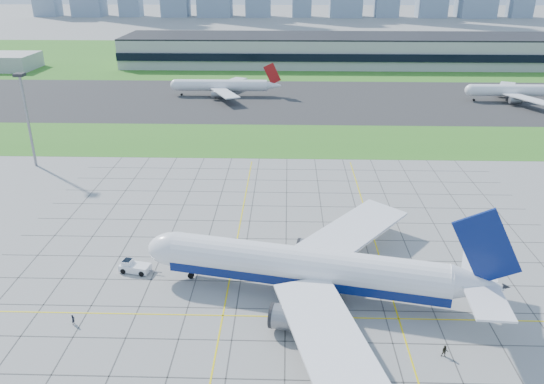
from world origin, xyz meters
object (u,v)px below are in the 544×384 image
at_px(distant_jet_1, 223,85).
at_px(distant_jet_2, 513,90).
at_px(crew_far, 445,351).
at_px(light_mast, 26,109).
at_px(airliner, 308,268).
at_px(crew_near, 73,320).
at_px(pushback_tug, 134,267).

xyz_separation_m(distant_jet_1, distant_jet_2, (119.10, -6.34, -0.00)).
bearing_deg(distant_jet_1, distant_jet_2, -3.05).
bearing_deg(crew_far, light_mast, 152.33).
relative_size(airliner, crew_near, 35.01).
bearing_deg(airliner, distant_jet_2, 70.02).
bearing_deg(crew_near, light_mast, 37.27).
height_order(crew_near, distant_jet_1, distant_jet_1).
relative_size(crew_near, crew_far, 0.90).
height_order(pushback_tug, distant_jet_1, distant_jet_1).
bearing_deg(crew_far, distant_jet_2, 77.73).
xyz_separation_m(airliner, pushback_tug, (-31.53, 6.44, -4.27)).
distance_m(light_mast, crew_far, 120.74).
xyz_separation_m(pushback_tug, crew_far, (50.58, -21.52, -0.03)).
bearing_deg(light_mast, pushback_tug, -52.06).
bearing_deg(distant_jet_2, crew_near, -129.70).
bearing_deg(distant_jet_2, distant_jet_1, 176.95).
bearing_deg(crew_near, pushback_tug, -9.10).
xyz_separation_m(crew_far, distant_jet_2, (68.75, 155.87, 3.53)).
bearing_deg(pushback_tug, airliner, 0.43).
bearing_deg(distant_jet_1, pushback_tug, -90.10).
xyz_separation_m(airliner, crew_far, (19.05, -15.08, -4.30)).
bearing_deg(crew_far, crew_near, -174.40).
relative_size(light_mast, pushback_tug, 3.17).
bearing_deg(crew_near, distant_jet_1, 7.37).
height_order(crew_far, distant_jet_1, distant_jet_1).
xyz_separation_m(airliner, distant_jet_1, (-31.29, 147.13, -0.77)).
relative_size(crew_near, distant_jet_2, 0.04).
relative_size(distant_jet_1, distant_jet_2, 1.05).
distance_m(crew_near, distant_jet_1, 156.54).
bearing_deg(distant_jet_1, crew_far, -72.76).
height_order(crew_near, crew_far, crew_far).
height_order(pushback_tug, distant_jet_2, distant_jet_2).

